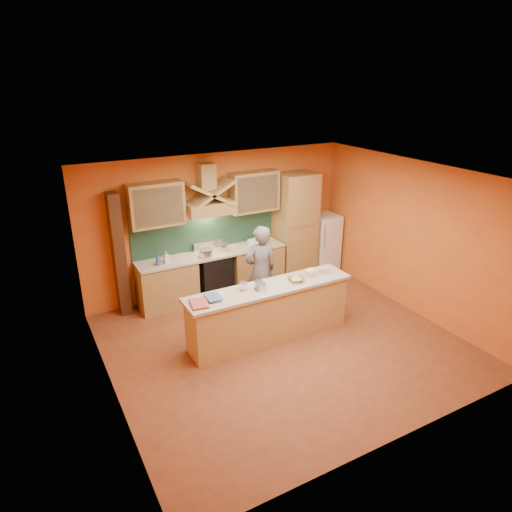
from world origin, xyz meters
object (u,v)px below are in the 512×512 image
kitchen_scale (262,287)px  mixing_bowl (296,279)px  person (260,271)px  fridge (323,243)px  stove (213,275)px

kitchen_scale → mixing_bowl: bearing=2.7°
person → fridge: bearing=-150.4°
fridge → mixing_bowl: size_ratio=4.83×
stove → kitchen_scale: (0.02, -1.96, 0.55)m
fridge → mixing_bowl: fridge is taller
stove → fridge: fridge is taller
person → mixing_bowl: 0.88m
stove → person: 1.26m
stove → kitchen_scale: size_ratio=7.39×
stove → person: size_ratio=0.53×
person → kitchen_scale: bearing=66.0°
fridge → mixing_bowl: 2.81m
stove → person: person is taller
fridge → kitchen_scale: fridge is taller
fridge → person: bearing=-153.9°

